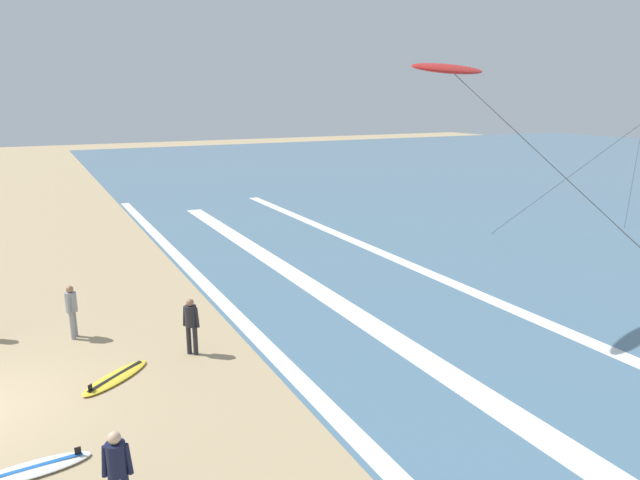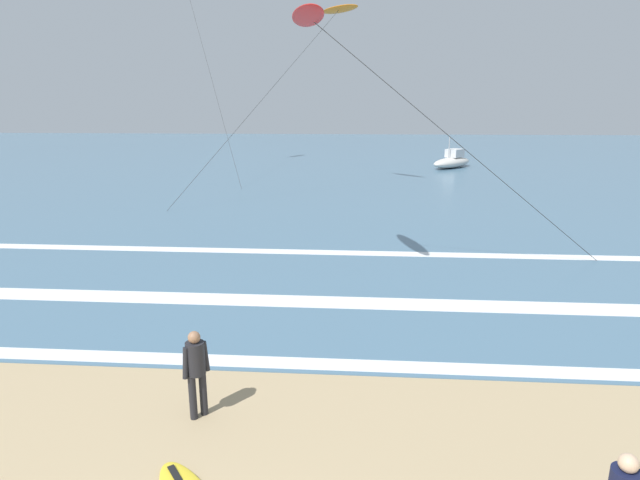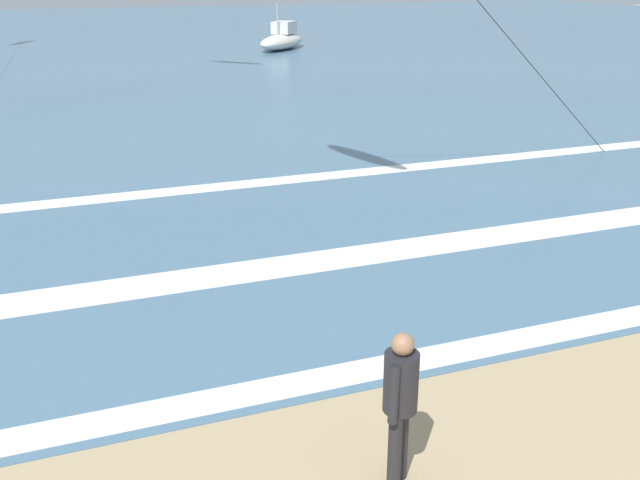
{
  "view_description": "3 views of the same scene",
  "coord_description": "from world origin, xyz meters",
  "px_view_note": "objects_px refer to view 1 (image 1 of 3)",
  "views": [
    {
      "loc": [
        13.64,
        1.81,
        6.81
      ],
      "look_at": [
        -0.33,
        8.94,
        2.9
      ],
      "focal_mm": 32.0,
      "sensor_mm": 36.0,
      "label": 1
    },
    {
      "loc": [
        1.89,
        -2.38,
        5.24
      ],
      "look_at": [
        0.84,
        12.2,
        1.38
      ],
      "focal_mm": 28.6,
      "sensor_mm": 36.0,
      "label": 2
    },
    {
      "loc": [
        -3.44,
        0.22,
        4.61
      ],
      "look_at": [
        -0.36,
        8.42,
        1.31
      ],
      "focal_mm": 40.63,
      "sensor_mm": 36.0,
      "label": 3
    }
  ],
  "objects_px": {
    "surfboard_foreground_flat": "(32,470)",
    "kite_red_mid_center": "(450,70)",
    "surfer_foreground_main": "(191,321)",
    "surfer_left_far": "(72,307)",
    "surfer_right_near": "(117,467)",
    "surfboard_near_water": "(116,377)"
  },
  "relations": [
    {
      "from": "surfer_foreground_main",
      "to": "surfboard_near_water",
      "type": "xyz_separation_m",
      "value": [
        0.55,
        -2.09,
        -0.91
      ]
    },
    {
      "from": "surfer_right_near",
      "to": "surfer_left_far",
      "type": "bearing_deg",
      "value": -179.34
    },
    {
      "from": "surfer_left_far",
      "to": "surfboard_foreground_flat",
      "type": "height_order",
      "value": "surfer_left_far"
    },
    {
      "from": "surfboard_foreground_flat",
      "to": "kite_red_mid_center",
      "type": "distance_m",
      "value": 13.84
    },
    {
      "from": "surfer_left_far",
      "to": "surfboard_foreground_flat",
      "type": "xyz_separation_m",
      "value": [
        6.3,
        -1.23,
        -0.91
      ]
    },
    {
      "from": "surfer_foreground_main",
      "to": "surfboard_near_water",
      "type": "bearing_deg",
      "value": -75.27
    },
    {
      "from": "surfboard_foreground_flat",
      "to": "kite_red_mid_center",
      "type": "relative_size",
      "value": 0.2
    },
    {
      "from": "surfboard_near_water",
      "to": "kite_red_mid_center",
      "type": "height_order",
      "value": "kite_red_mid_center"
    },
    {
      "from": "surfer_left_far",
      "to": "surfboard_foreground_flat",
      "type": "distance_m",
      "value": 6.48
    },
    {
      "from": "surfer_right_near",
      "to": "surfboard_near_water",
      "type": "height_order",
      "value": "surfer_right_near"
    },
    {
      "from": "surfer_foreground_main",
      "to": "surfboard_foreground_flat",
      "type": "bearing_deg",
      "value": -47.82
    },
    {
      "from": "surfer_right_near",
      "to": "surfboard_foreground_flat",
      "type": "bearing_deg",
      "value": -146.67
    },
    {
      "from": "surfboard_near_water",
      "to": "kite_red_mid_center",
      "type": "distance_m",
      "value": 12.1
    },
    {
      "from": "surfboard_near_water",
      "to": "surfer_right_near",
      "type": "bearing_deg",
      "value": -6.77
    },
    {
      "from": "surfboard_foreground_flat",
      "to": "surfer_left_far",
      "type": "bearing_deg",
      "value": 168.97
    },
    {
      "from": "surfboard_near_water",
      "to": "surfboard_foreground_flat",
      "type": "relative_size",
      "value": 0.95
    },
    {
      "from": "surfer_foreground_main",
      "to": "surfer_left_far",
      "type": "relative_size",
      "value": 1.0
    },
    {
      "from": "surfer_right_near",
      "to": "kite_red_mid_center",
      "type": "distance_m",
      "value": 12.8
    },
    {
      "from": "surfer_right_near",
      "to": "surfer_foreground_main",
      "type": "bearing_deg",
      "value": 154.49
    },
    {
      "from": "surfer_foreground_main",
      "to": "surfer_left_far",
      "type": "xyz_separation_m",
      "value": [
        -2.65,
        -2.79,
        0.0
      ]
    },
    {
      "from": "surfer_right_near",
      "to": "surfer_left_far",
      "type": "height_order",
      "value": "same"
    },
    {
      "from": "surfer_right_near",
      "to": "kite_red_mid_center",
      "type": "height_order",
      "value": "kite_red_mid_center"
    }
  ]
}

